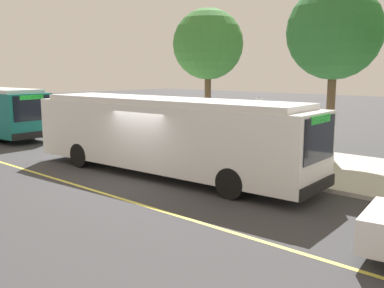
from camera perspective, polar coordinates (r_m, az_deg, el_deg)
The scene contains 10 objects.
ground_plane at distance 16.53m, azimuth -6.10°, elevation -4.53°, with size 120.00×120.00×0.00m, color #38383A.
sidewalk_curb at distance 20.89m, azimuth 6.27°, elevation -1.38°, with size 44.00×6.40×0.15m, color #B7B2A8.
lane_stripe_center at distance 15.21m, azimuth -12.33°, elevation -5.92°, with size 36.00×0.14×0.01m, color #E0D64C.
transit_bus_main at distance 16.87m, azimuth -3.53°, elevation 1.39°, with size 12.48×3.38×2.95m.
bus_shelter at distance 20.30m, azimuth 4.96°, elevation 3.58°, with size 2.90×1.60×2.48m.
waiting_bench at distance 20.51m, azimuth 5.16°, elevation 0.02°, with size 1.60×0.48×0.95m.
route_sign_post at distance 17.55m, azimuth 8.56°, elevation 2.73°, with size 0.44×0.08×2.80m.
pedestrian_commuter at distance 18.47m, azimuth 4.72°, elevation 0.50°, with size 0.24×0.40×1.69m.
street_tree_near_shelter at distance 20.08m, azimuth 17.88°, elevation 13.52°, with size 4.01×4.01×7.44m.
street_tree_upstreet at distance 24.99m, azimuth 2.08°, elevation 12.69°, with size 3.89×3.89×7.22m.
Camera 1 is at (12.02, -10.63, 3.97)m, focal length 41.39 mm.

